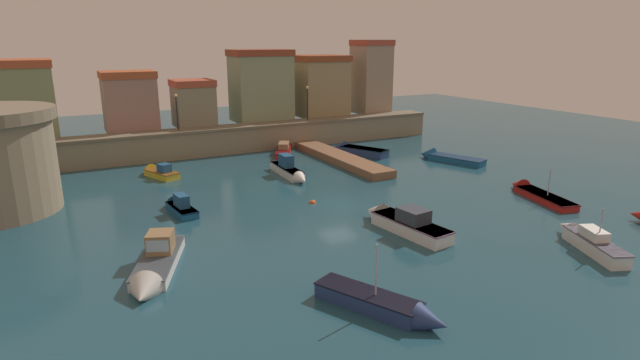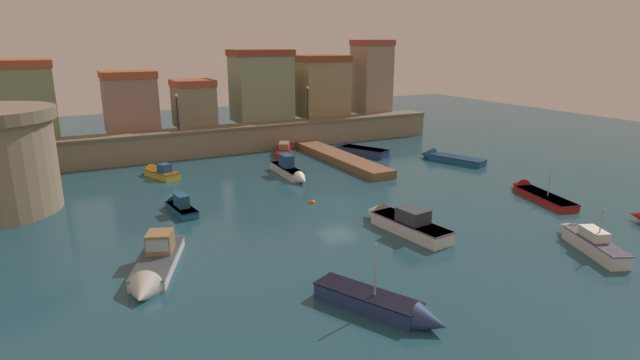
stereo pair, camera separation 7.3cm
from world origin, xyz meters
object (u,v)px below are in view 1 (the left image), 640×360
(moored_boat_3, at_px, (402,221))
(mooring_buoy_0, at_px, (313,203))
(moored_boat_6, at_px, (534,193))
(moored_boat_9, at_px, (356,150))
(quay_lamp_0, at_px, (177,106))
(moored_boat_1, at_px, (179,206))
(moored_boat_7, at_px, (385,305))
(quay_lamp_1, at_px, (307,98))
(moored_boat_0, at_px, (290,171))
(moored_boat_10, at_px, (445,158))
(moored_boat_2, at_px, (284,148))
(moored_boat_4, at_px, (155,267))
(moored_boat_8, at_px, (588,240))
(moored_boat_5, at_px, (158,172))

(moored_boat_3, distance_m, mooring_buoy_0, 7.86)
(moored_boat_6, bearing_deg, moored_boat_9, 26.69)
(moored_boat_3, relative_size, mooring_buoy_0, 14.83)
(quay_lamp_0, relative_size, moored_boat_1, 0.80)
(moored_boat_7, distance_m, moored_boat_9, 32.10)
(quay_lamp_1, bearing_deg, moored_boat_0, -122.55)
(moored_boat_1, height_order, moored_boat_10, moored_boat_1)
(moored_boat_7, bearing_deg, moored_boat_2, 137.59)
(moored_boat_0, distance_m, moored_boat_2, 10.35)
(moored_boat_4, xyz_separation_m, moored_boat_10, (30.29, 12.71, -0.14))
(moored_boat_2, bearing_deg, moored_boat_10, -103.93)
(quay_lamp_0, distance_m, moored_boat_7, 35.48)
(moored_boat_2, bearing_deg, moored_boat_0, -172.93)
(moored_boat_1, relative_size, moored_boat_4, 0.63)
(moored_boat_1, height_order, moored_boat_4, moored_boat_4)
(moored_boat_0, bearing_deg, moored_boat_10, 86.16)
(quay_lamp_0, height_order, quay_lamp_1, quay_lamp_1)
(moored_boat_0, xyz_separation_m, mooring_buoy_0, (-1.63, -7.61, -0.55))
(quay_lamp_1, distance_m, mooring_buoy_0, 22.54)
(moored_boat_7, xyz_separation_m, mooring_buoy_0, (4.26, 15.35, -0.41))
(moored_boat_1, xyz_separation_m, moored_boat_4, (-3.34, -9.52, 0.06))
(moored_boat_3, relative_size, moored_boat_10, 1.02)
(quay_lamp_0, xyz_separation_m, moored_boat_7, (0.91, -35.14, -4.79))
(quay_lamp_0, distance_m, moored_boat_6, 33.91)
(moored_boat_0, height_order, moored_boat_1, moored_boat_0)
(moored_boat_8, height_order, moored_boat_9, moored_boat_8)
(quay_lamp_0, bearing_deg, moored_boat_1, -103.01)
(quay_lamp_1, bearing_deg, moored_boat_10, -58.61)
(quay_lamp_1, distance_m, moored_boat_4, 34.72)
(moored_boat_7, relative_size, mooring_buoy_0, 13.00)
(quay_lamp_1, xyz_separation_m, moored_boat_6, (6.45, -26.15, -5.03))
(moored_boat_8, relative_size, moored_boat_9, 0.92)
(moored_boat_2, distance_m, moored_boat_6, 25.84)
(moored_boat_3, bearing_deg, mooring_buoy_0, 11.45)
(moored_boat_2, distance_m, moored_boat_8, 32.42)
(quay_lamp_0, distance_m, moored_boat_9, 18.75)
(mooring_buoy_0, bearing_deg, moored_boat_6, -21.85)
(moored_boat_4, bearing_deg, moored_boat_7, 65.77)
(quay_lamp_1, xyz_separation_m, moored_boat_9, (2.09, -7.16, -4.87))
(moored_boat_2, xyz_separation_m, mooring_buoy_0, (-5.37, -17.26, -0.39))
(moored_boat_0, bearing_deg, quay_lamp_0, -148.87)
(moored_boat_0, xyz_separation_m, moored_boat_5, (-10.24, 5.53, -0.16))
(quay_lamp_0, distance_m, moored_boat_0, 14.70)
(moored_boat_1, bearing_deg, moored_boat_2, -51.41)
(moored_boat_8, bearing_deg, quay_lamp_0, 46.69)
(moored_boat_1, bearing_deg, moored_boat_4, 154.19)
(moored_boat_6, height_order, mooring_buoy_0, moored_boat_6)
(moored_boat_5, relative_size, moored_boat_10, 0.67)
(moored_boat_3, height_order, moored_boat_10, moored_boat_3)
(moored_boat_1, height_order, moored_boat_5, moored_boat_1)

